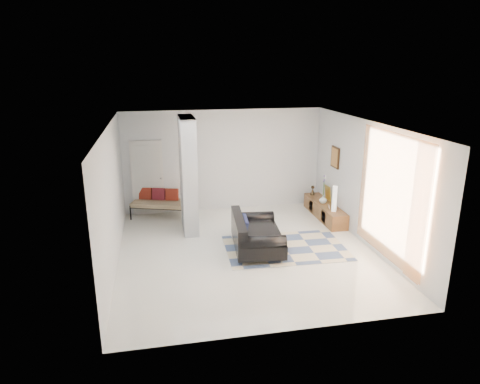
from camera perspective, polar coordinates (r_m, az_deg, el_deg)
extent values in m
plane|color=silver|center=(9.54, 0.83, -7.92)|extent=(6.00, 6.00, 0.00)
plane|color=white|center=(8.75, 0.91, 8.98)|extent=(6.00, 6.00, 0.00)
plane|color=silver|center=(11.90, -2.17, 4.22)|extent=(6.00, 0.00, 6.00)
plane|color=silver|center=(6.33, 6.64, -7.49)|extent=(6.00, 0.00, 6.00)
plane|color=silver|center=(8.91, -16.70, -0.84)|extent=(0.00, 6.00, 6.00)
plane|color=silver|center=(9.98, 16.51, 1.04)|extent=(0.00, 6.00, 6.00)
cube|color=#B2B7BA|center=(10.43, -6.92, 2.29)|extent=(0.35, 1.20, 2.80)
cube|color=silver|center=(11.82, -12.23, 1.85)|extent=(0.85, 0.06, 2.04)
plane|color=#FB9642|center=(8.96, 19.43, -0.65)|extent=(0.00, 2.55, 2.55)
cube|color=#3C2210|center=(11.39, 12.58, 4.54)|extent=(0.04, 0.45, 0.55)
cube|color=brown|center=(11.70, 11.23, -2.44)|extent=(0.45, 2.05, 0.40)
cube|color=#3C2210|center=(11.22, 11.09, -3.27)|extent=(0.02, 0.27, 0.28)
cube|color=#3C2210|center=(12.02, 9.47, -1.82)|extent=(0.02, 0.27, 0.28)
cube|color=gold|center=(11.89, 11.63, -0.12)|extent=(0.09, 0.32, 0.40)
cube|color=silver|center=(11.18, 11.71, -1.97)|extent=(0.04, 0.10, 0.12)
cylinder|color=silver|center=(8.94, 0.32, -9.37)|extent=(0.05, 0.05, 0.10)
cylinder|color=silver|center=(10.26, -0.57, -5.77)|extent=(0.05, 0.05, 0.10)
cylinder|color=silver|center=(9.05, 5.57, -9.09)|extent=(0.05, 0.05, 0.10)
cylinder|color=silver|center=(10.37, 3.99, -5.58)|extent=(0.05, 0.05, 0.10)
cube|color=black|center=(9.56, 2.31, -6.24)|extent=(1.18, 1.79, 0.30)
cube|color=black|center=(9.39, -0.16, -4.50)|extent=(0.36, 1.72, 0.36)
cylinder|color=black|center=(8.80, 3.00, -6.72)|extent=(0.99, 0.37, 0.28)
cylinder|color=black|center=(10.15, 1.74, -3.44)|extent=(0.99, 0.37, 0.28)
cube|color=black|center=(9.39, 0.57, -4.35)|extent=(0.20, 0.64, 0.31)
cylinder|color=black|center=(11.68, -14.39, -2.68)|extent=(0.04, 0.04, 0.40)
cylinder|color=black|center=(11.20, -6.92, -3.10)|extent=(0.04, 0.04, 0.40)
cylinder|color=black|center=(12.24, -13.30, -1.70)|extent=(0.04, 0.04, 0.40)
cylinder|color=black|center=(11.79, -6.16, -2.06)|extent=(0.04, 0.04, 0.40)
cube|color=beige|center=(11.65, -10.30, -1.54)|extent=(1.71, 1.14, 0.12)
cube|color=maroon|center=(11.88, -12.48, -0.19)|extent=(0.37, 0.27, 0.33)
cube|color=maroon|center=(11.76, -10.78, -0.26)|extent=(0.37, 0.27, 0.33)
cube|color=maroon|center=(11.65, -9.05, -0.33)|extent=(0.37, 0.27, 0.33)
cube|color=beige|center=(9.75, 6.06, -7.42)|extent=(2.73, 1.87, 0.01)
cylinder|color=beige|center=(10.99, 12.49, -0.88)|extent=(0.12, 0.12, 0.65)
imported|color=white|center=(11.62, 11.02, -0.97)|extent=(0.21, 0.21, 0.21)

